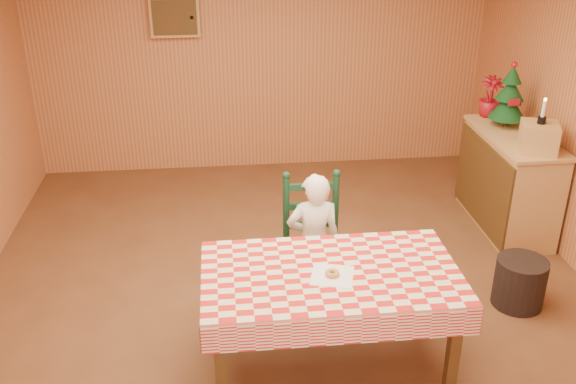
{
  "coord_description": "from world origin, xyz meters",
  "views": [
    {
      "loc": [
        -0.46,
        -4.04,
        2.97
      ],
      "look_at": [
        0.0,
        0.2,
        0.95
      ],
      "focal_mm": 40.0,
      "sensor_mm": 36.0,
      "label": 1
    }
  ],
  "objects_px": {
    "seated_child": "(314,243)",
    "shelf_unit": "(508,181)",
    "crate": "(539,137)",
    "ladder_chair": "(312,246)",
    "christmas_tree": "(509,97)",
    "dining_table": "(330,282)",
    "storage_bin": "(520,282)"
  },
  "relations": [
    {
      "from": "shelf_unit",
      "to": "dining_table",
      "type": "bearing_deg",
      "value": -137.57
    },
    {
      "from": "ladder_chair",
      "to": "christmas_tree",
      "type": "height_order",
      "value": "christmas_tree"
    },
    {
      "from": "dining_table",
      "to": "christmas_tree",
      "type": "relative_size",
      "value": 2.67
    },
    {
      "from": "christmas_tree",
      "to": "dining_table",
      "type": "bearing_deg",
      "value": -134.07
    },
    {
      "from": "ladder_chair",
      "to": "christmas_tree",
      "type": "bearing_deg",
      "value": 32.86
    },
    {
      "from": "dining_table",
      "to": "seated_child",
      "type": "bearing_deg",
      "value": 90.0
    },
    {
      "from": "ladder_chair",
      "to": "seated_child",
      "type": "relative_size",
      "value": 0.96
    },
    {
      "from": "dining_table",
      "to": "ladder_chair",
      "type": "relative_size",
      "value": 1.53
    },
    {
      "from": "storage_bin",
      "to": "crate",
      "type": "bearing_deg",
      "value": 63.97
    },
    {
      "from": "shelf_unit",
      "to": "crate",
      "type": "xyz_separation_m",
      "value": [
        0.01,
        -0.4,
        0.59
      ]
    },
    {
      "from": "dining_table",
      "to": "christmas_tree",
      "type": "bearing_deg",
      "value": 45.93
    },
    {
      "from": "seated_child",
      "to": "crate",
      "type": "height_order",
      "value": "crate"
    },
    {
      "from": "shelf_unit",
      "to": "ladder_chair",
      "type": "bearing_deg",
      "value": -152.28
    },
    {
      "from": "seated_child",
      "to": "dining_table",
      "type": "bearing_deg",
      "value": 90.0
    },
    {
      "from": "ladder_chair",
      "to": "seated_child",
      "type": "distance_m",
      "value": 0.08
    },
    {
      "from": "seated_child",
      "to": "christmas_tree",
      "type": "relative_size",
      "value": 1.81
    },
    {
      "from": "ladder_chair",
      "to": "shelf_unit",
      "type": "xyz_separation_m",
      "value": [
        2.02,
        1.06,
        -0.04
      ]
    },
    {
      "from": "dining_table",
      "to": "storage_bin",
      "type": "relative_size",
      "value": 4.21
    },
    {
      "from": "crate",
      "to": "storage_bin",
      "type": "relative_size",
      "value": 0.76
    },
    {
      "from": "dining_table",
      "to": "seated_child",
      "type": "distance_m",
      "value": 0.74
    },
    {
      "from": "christmas_tree",
      "to": "seated_child",
      "type": "bearing_deg",
      "value": -146.02
    },
    {
      "from": "crate",
      "to": "storage_bin",
      "type": "distance_m",
      "value": 1.3
    },
    {
      "from": "shelf_unit",
      "to": "crate",
      "type": "height_order",
      "value": "crate"
    },
    {
      "from": "seated_child",
      "to": "christmas_tree",
      "type": "xyz_separation_m",
      "value": [
        2.03,
        1.37,
        0.65
      ]
    },
    {
      "from": "ladder_chair",
      "to": "christmas_tree",
      "type": "xyz_separation_m",
      "value": [
        2.03,
        1.31,
        0.71
      ]
    },
    {
      "from": "seated_child",
      "to": "crate",
      "type": "relative_size",
      "value": 3.75
    },
    {
      "from": "seated_child",
      "to": "shelf_unit",
      "type": "distance_m",
      "value": 2.32
    },
    {
      "from": "shelf_unit",
      "to": "storage_bin",
      "type": "xyz_separation_m",
      "value": [
        -0.42,
        -1.28,
        -0.27
      ]
    },
    {
      "from": "dining_table",
      "to": "shelf_unit",
      "type": "height_order",
      "value": "shelf_unit"
    },
    {
      "from": "dining_table",
      "to": "shelf_unit",
      "type": "relative_size",
      "value": 1.34
    },
    {
      "from": "shelf_unit",
      "to": "christmas_tree",
      "type": "height_order",
      "value": "christmas_tree"
    },
    {
      "from": "christmas_tree",
      "to": "storage_bin",
      "type": "bearing_deg",
      "value": -105.69
    }
  ]
}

